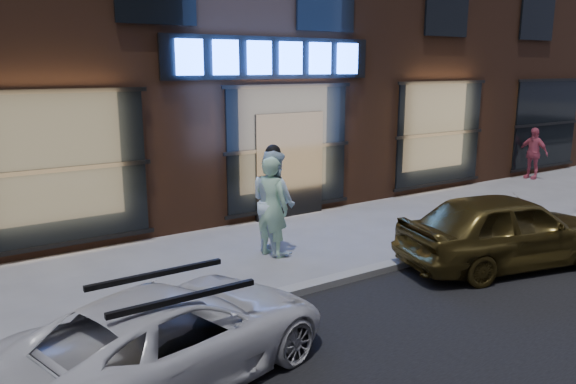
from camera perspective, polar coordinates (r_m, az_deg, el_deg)
name	(u,v)px	position (r m, az deg, el deg)	size (l,w,h in m)	color
ground	(411,264)	(10.27, 12.42, -7.13)	(90.00, 90.00, 0.00)	slate
curb	(411,261)	(10.25, 12.43, -6.81)	(60.00, 0.25, 0.12)	gray
storefront_building	(208,2)	(16.35, -8.17, 18.58)	(30.20, 8.28, 10.30)	#54301E
man_bowtie	(272,207)	(10.21, -1.64, -1.50)	(0.68, 0.44, 1.86)	#B1E9BB
man_cap	(273,201)	(10.43, -1.50, -0.95)	(0.94, 0.74, 1.94)	white
passerby	(533,153)	(19.02, 23.60, 3.64)	(0.93, 0.39, 1.59)	#D35770
white_suv	(172,335)	(6.48, -11.70, -14.07)	(1.78, 3.85, 1.07)	silver
gold_sedan	(507,230)	(10.45, 21.35, -3.58)	(1.56, 3.88, 1.32)	brown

